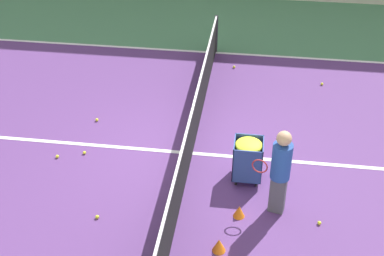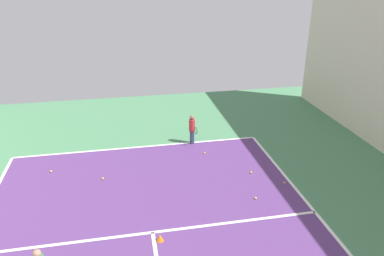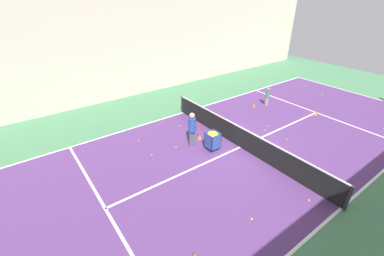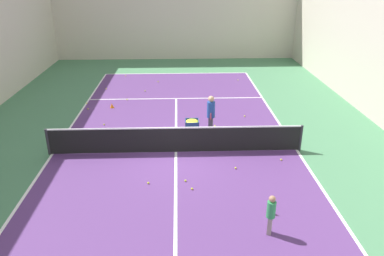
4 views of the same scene
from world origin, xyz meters
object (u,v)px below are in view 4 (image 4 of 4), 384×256
Objects in this scene: tennis_net at (176,139)px; training_cone_0 at (239,139)px; ball_cart at (192,126)px; training_cone_1 at (218,137)px; coach_at_net at (211,112)px; child_midcourt at (271,212)px.

tennis_net is 2.74m from training_cone_0.
ball_cart is 3.83× the size of training_cone_1.
coach_at_net is 1.10m from training_cone_1.
child_midcourt is at bearing -82.49° from training_cone_1.
tennis_net is 42.57× the size of training_cone_1.
training_cone_0 is at bearing 18.96° from child_midcourt.
coach_at_net is 1.66m from training_cone_0.
child_midcourt is 4.76× the size of training_cone_0.
training_cone_0 is 0.90m from training_cone_1.
training_cone_1 is (1.73, 1.07, -0.43)m from tennis_net.
ball_cart is at bearing 175.75° from training_cone_1.
coach_at_net is 6.87× the size of training_cone_0.
coach_at_net reaches higher than child_midcourt.
coach_at_net is at bearing 28.50° from child_midcourt.
ball_cart is 2.01m from training_cone_0.
child_midcourt reaches higher than training_cone_1.
training_cone_0 reaches higher than training_cone_1.
coach_at_net is 1.06m from ball_cart.
coach_at_net is 1.93× the size of ball_cart.
tennis_net reaches higher than ball_cart.
child_midcourt reaches higher than ball_cart.
coach_at_net reaches higher than training_cone_0.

